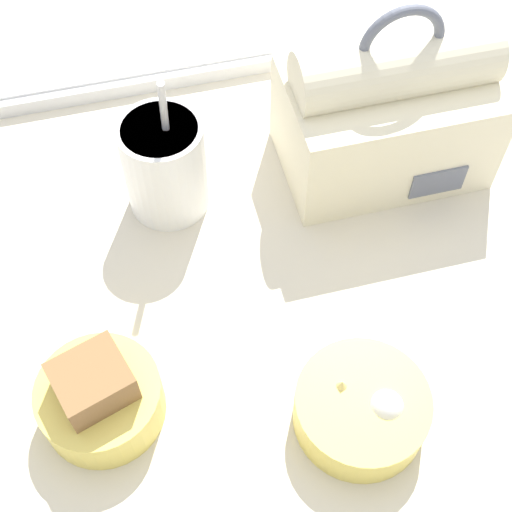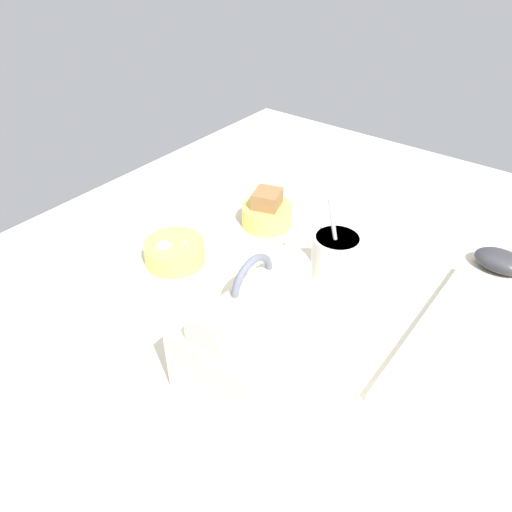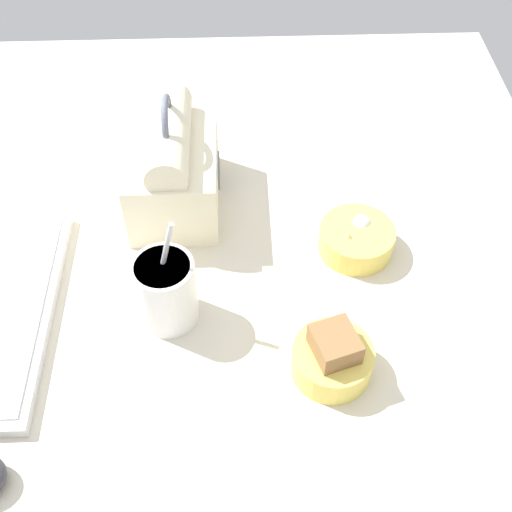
{
  "view_description": "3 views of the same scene",
  "coord_description": "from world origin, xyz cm",
  "px_view_note": "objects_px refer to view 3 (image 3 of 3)",
  "views": [
    {
      "loc": [
        -6.16,
        -39.0,
        61.6
      ],
      "look_at": [
        2.8,
        -3.6,
        7.0
      ],
      "focal_mm": 50.0,
      "sensor_mm": 36.0,
      "label": 1
    },
    {
      "loc": [
        59.76,
        39.94,
        59.52
      ],
      "look_at": [
        2.8,
        -3.6,
        7.0
      ],
      "focal_mm": 35.0,
      "sensor_mm": 36.0,
      "label": 2
    },
    {
      "loc": [
        -56.94,
        -1.41,
        76.5
      ],
      "look_at": [
        2.8,
        -3.6,
        7.0
      ],
      "focal_mm": 45.0,
      "sensor_mm": 36.0,
      "label": 3
    }
  ],
  "objects_px": {
    "keyboard": "(6,312)",
    "bento_bowl_snacks": "(356,239)",
    "bento_bowl_sandwich": "(333,358)",
    "lunch_bag": "(173,167)",
    "soup_cup": "(166,290)"
  },
  "relations": [
    {
      "from": "keyboard",
      "to": "bento_bowl_snacks",
      "type": "distance_m",
      "value": 0.52
    },
    {
      "from": "keyboard",
      "to": "bento_bowl_sandwich",
      "type": "relative_size",
      "value": 3.48
    },
    {
      "from": "bento_bowl_sandwich",
      "to": "bento_bowl_snacks",
      "type": "xyz_separation_m",
      "value": [
        0.21,
        -0.06,
        -0.01
      ]
    },
    {
      "from": "lunch_bag",
      "to": "bento_bowl_sandwich",
      "type": "relative_size",
      "value": 1.97
    },
    {
      "from": "lunch_bag",
      "to": "bento_bowl_snacks",
      "type": "bearing_deg",
      "value": -112.82
    },
    {
      "from": "bento_bowl_sandwich",
      "to": "bento_bowl_snacks",
      "type": "bearing_deg",
      "value": -16.03
    },
    {
      "from": "soup_cup",
      "to": "bento_bowl_snacks",
      "type": "bearing_deg",
      "value": -67.6
    },
    {
      "from": "lunch_bag",
      "to": "soup_cup",
      "type": "relative_size",
      "value": 1.16
    },
    {
      "from": "keyboard",
      "to": "bento_bowl_sandwich",
      "type": "distance_m",
      "value": 0.46
    },
    {
      "from": "keyboard",
      "to": "bento_bowl_snacks",
      "type": "height_order",
      "value": "bento_bowl_snacks"
    },
    {
      "from": "bento_bowl_sandwich",
      "to": "bento_bowl_snacks",
      "type": "height_order",
      "value": "bento_bowl_sandwich"
    },
    {
      "from": "lunch_bag",
      "to": "soup_cup",
      "type": "xyz_separation_m",
      "value": [
        -0.23,
        0.0,
        -0.02
      ]
    },
    {
      "from": "soup_cup",
      "to": "bento_bowl_snacks",
      "type": "distance_m",
      "value": 0.3
    },
    {
      "from": "keyboard",
      "to": "bento_bowl_sandwich",
      "type": "xyz_separation_m",
      "value": [
        -0.1,
        -0.45,
        0.02
      ]
    },
    {
      "from": "keyboard",
      "to": "lunch_bag",
      "type": "height_order",
      "value": "lunch_bag"
    }
  ]
}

